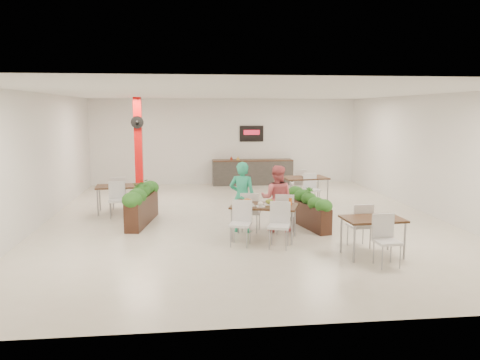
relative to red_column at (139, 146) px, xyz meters
name	(u,v)px	position (x,y,z in m)	size (l,w,h in m)	color
ground	(244,220)	(3.00, -3.79, -1.64)	(12.00, 12.00, 0.00)	beige
room_shell	(244,141)	(3.00, -3.79, 0.36)	(10.10, 12.10, 3.22)	white
red_column	(139,146)	(0.00, 0.00, 0.00)	(0.40, 0.41, 3.20)	red
service_counter	(252,172)	(4.00, 1.86, -1.15)	(3.00, 0.64, 2.20)	#2E2C29
main_table	(264,210)	(3.19, -5.65, -1.01)	(1.67, 1.92, 0.92)	#332011
diner_man	(242,197)	(2.80, -5.00, -0.83)	(0.60, 0.39, 1.63)	#28AD80
diner_woman	(277,198)	(3.60, -5.00, -0.87)	(0.75, 0.58, 1.54)	#EC696E
planter_left	(142,202)	(0.44, -3.90, -1.11)	(0.67, 2.12, 1.12)	black
planter_right	(309,207)	(4.44, -4.71, -1.15)	(0.72, 1.81, 0.96)	black
side_table_a	(118,190)	(-0.33, -2.58, -1.02)	(1.21, 1.65, 0.92)	#332011
side_table_b	(305,181)	(5.15, -1.55, -1.00)	(1.41, 1.66, 0.92)	#332011
side_table_c	(373,225)	(5.07, -7.07, -1.02)	(1.16, 1.64, 0.92)	#332011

